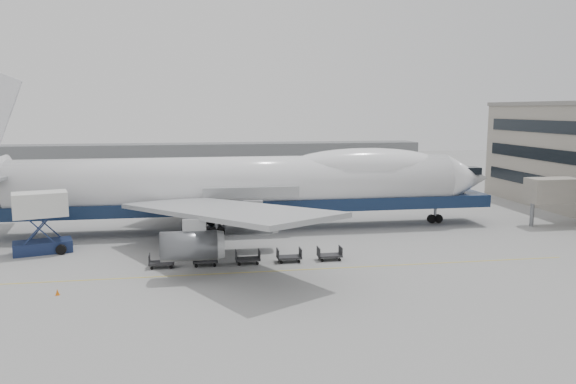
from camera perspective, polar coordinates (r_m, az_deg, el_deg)
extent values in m
plane|color=gray|center=(56.75, -3.82, -6.40)|extent=(260.00, 260.00, 0.00)
cube|color=gold|center=(51.00, -3.12, -8.11)|extent=(60.00, 0.15, 0.01)
cube|color=gray|center=(77.99, 26.13, 0.20)|extent=(9.00, 3.00, 3.00)
cylinder|color=slate|center=(76.18, 23.54, -2.11)|extent=(0.50, 0.50, 3.00)
cube|color=slate|center=(125.15, -11.69, 3.22)|extent=(110.00, 8.00, 7.00)
cylinder|color=white|center=(67.39, -4.90, 0.89)|extent=(52.00, 6.40, 6.40)
cube|color=#10203E|center=(67.86, -4.03, -1.23)|extent=(60.00, 5.76, 1.50)
cone|color=white|center=(75.48, 17.61, 1.34)|extent=(6.00, 6.40, 6.40)
ellipsoid|color=white|center=(70.19, 7.89, 2.59)|extent=(20.67, 5.78, 4.56)
cube|color=#9EA0A3|center=(53.20, -6.84, -1.82)|extent=(20.35, 26.74, 2.26)
cube|color=#9EA0A3|center=(81.45, -7.84, 1.73)|extent=(20.35, 26.74, 2.26)
cylinder|color=#595B60|center=(86.37, -9.90, 0.59)|extent=(4.80, 2.60, 2.60)
cylinder|color=#595B60|center=(77.65, -5.49, -0.20)|extent=(4.80, 2.60, 2.60)
cylinder|color=#595B60|center=(58.02, -4.05, -3.13)|extent=(4.80, 2.60, 2.60)
cylinder|color=#595B60|center=(48.99, -10.04, -5.41)|extent=(4.80, 2.60, 2.60)
cylinder|color=slate|center=(74.41, 14.72, -2.11)|extent=(0.36, 0.36, 2.50)
cylinder|color=black|center=(74.54, 14.70, -2.64)|extent=(1.10, 0.45, 1.10)
cylinder|color=slate|center=(65.00, -7.27, -3.40)|extent=(0.36, 0.36, 2.50)
cylinder|color=black|center=(65.15, -7.26, -4.01)|extent=(1.10, 0.45, 1.10)
cylinder|color=slate|center=(70.88, -7.48, -2.42)|extent=(0.36, 0.36, 2.50)
cylinder|color=black|center=(71.02, -7.47, -2.97)|extent=(1.10, 0.45, 1.10)
cube|color=#18254A|center=(62.61, -23.64, -5.11)|extent=(6.09, 4.10, 1.23)
cube|color=silver|center=(61.78, -23.88, -1.15)|extent=(5.72, 4.19, 2.45)
cube|color=#18254A|center=(61.00, -24.04, -3.38)|extent=(3.85, 1.20, 4.39)
cube|color=#18254A|center=(63.33, -23.49, -2.93)|extent=(3.85, 1.20, 4.39)
cube|color=slate|center=(63.49, -23.49, -0.89)|extent=(2.94, 2.02, 0.15)
cylinder|color=black|center=(62.12, -25.68, -5.45)|extent=(1.00, 0.39, 1.00)
cylinder|color=black|center=(64.20, -25.14, -4.98)|extent=(1.00, 0.39, 1.00)
cylinder|color=black|center=(61.12, -22.05, -5.45)|extent=(1.00, 0.39, 1.00)
cylinder|color=black|center=(63.23, -21.63, -4.97)|extent=(1.00, 0.39, 1.00)
cone|color=orange|center=(48.36, -22.38, -9.38)|extent=(0.32, 0.32, 0.50)
cube|color=orange|center=(48.43, -22.37, -9.64)|extent=(0.34, 0.34, 0.03)
cube|color=#2D2D30|center=(53.43, -12.71, -7.04)|extent=(2.30, 1.35, 0.18)
cube|color=#2D2D30|center=(53.40, -13.91, -6.64)|extent=(0.08, 1.35, 0.90)
cube|color=#2D2D30|center=(53.27, -11.54, -6.60)|extent=(0.08, 1.35, 0.90)
cylinder|color=black|center=(53.04, -13.66, -7.52)|extent=(0.30, 0.12, 0.30)
cylinder|color=black|center=(54.09, -13.58, -7.20)|extent=(0.30, 0.12, 0.30)
cylinder|color=black|center=(52.94, -11.80, -7.49)|extent=(0.30, 0.12, 0.30)
cylinder|color=black|center=(54.00, -11.76, -7.17)|extent=(0.30, 0.12, 0.30)
cube|color=#2D2D30|center=(53.35, -8.41, -6.94)|extent=(2.30, 1.35, 0.18)
cube|color=#2D2D30|center=(53.23, -9.61, -6.56)|extent=(0.08, 1.35, 0.90)
cube|color=#2D2D30|center=(53.27, -7.23, -6.49)|extent=(0.08, 1.35, 0.90)
cylinder|color=black|center=(52.89, -9.32, -7.44)|extent=(0.30, 0.12, 0.30)
cylinder|color=black|center=(53.95, -9.32, -7.12)|extent=(0.30, 0.12, 0.30)
cylinder|color=black|center=(52.92, -7.46, -7.39)|extent=(0.30, 0.12, 0.30)
cylinder|color=black|center=(53.98, -7.51, -7.07)|extent=(0.30, 0.12, 0.30)
cube|color=#2D2D30|center=(53.56, -4.12, -6.81)|extent=(2.30, 1.35, 0.18)
cube|color=#2D2D30|center=(53.37, -5.31, -6.44)|extent=(0.08, 1.35, 0.90)
cube|color=#2D2D30|center=(53.57, -2.95, -6.35)|extent=(0.08, 1.35, 0.90)
cylinder|color=black|center=(53.04, -4.98, -7.31)|extent=(0.30, 0.12, 0.30)
cylinder|color=black|center=(54.10, -5.08, -7.00)|extent=(0.30, 0.12, 0.30)
cylinder|color=black|center=(53.19, -3.14, -7.24)|extent=(0.30, 0.12, 0.30)
cylinder|color=black|center=(54.25, -3.27, -6.93)|extent=(0.30, 0.12, 0.30)
cube|color=#2D2D30|center=(54.06, 0.11, -6.64)|extent=(2.30, 1.35, 0.18)
cube|color=#2D2D30|center=(53.79, -1.05, -6.28)|extent=(0.08, 1.35, 0.90)
cube|color=#2D2D30|center=(54.15, 1.26, -6.18)|extent=(0.08, 1.35, 0.90)
cylinder|color=black|center=(53.49, -0.69, -7.14)|extent=(0.30, 0.12, 0.30)
cylinder|color=black|center=(54.53, -0.87, -6.84)|extent=(0.30, 0.12, 0.30)
cylinder|color=black|center=(53.77, 1.11, -7.06)|extent=(0.30, 0.12, 0.30)
cylinder|color=black|center=(54.81, 0.89, -6.76)|extent=(0.30, 0.12, 0.30)
cube|color=#2D2D30|center=(54.85, 4.24, -6.44)|extent=(2.30, 1.35, 0.18)
cube|color=#2D2D30|center=(54.51, 3.11, -6.09)|extent=(0.08, 1.35, 0.90)
cube|color=#2D2D30|center=(55.02, 5.36, -5.98)|extent=(0.08, 1.35, 0.90)
cylinder|color=black|center=(54.22, 3.49, -6.94)|extent=(0.30, 0.12, 0.30)
cylinder|color=black|center=(55.26, 3.23, -6.64)|extent=(0.30, 0.12, 0.30)
cylinder|color=black|center=(54.62, 5.24, -6.85)|extent=(0.30, 0.12, 0.30)
cylinder|color=black|center=(55.65, 4.95, -6.55)|extent=(0.30, 0.12, 0.30)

